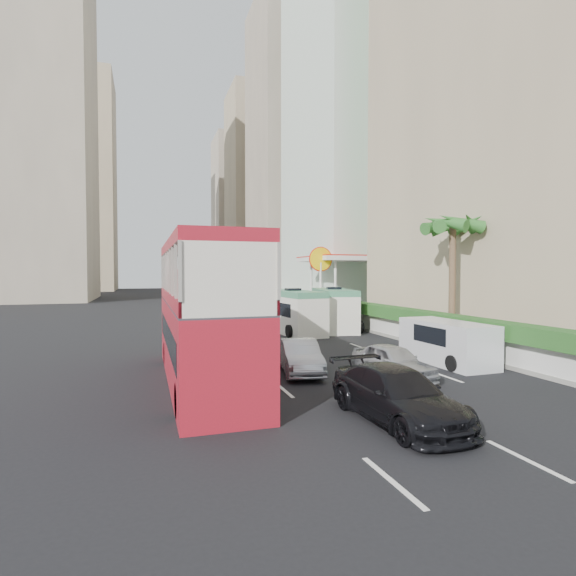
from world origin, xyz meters
name	(u,v)px	position (x,y,z in m)	size (l,w,h in m)	color
ground_plane	(353,370)	(0.00, 0.00, 0.00)	(200.00, 200.00, 0.00)	black
double_decker_bus	(203,312)	(-6.00, 0.00, 2.53)	(2.50, 11.00, 5.06)	#A81826
car_silver_lane_a	(300,373)	(-2.23, 0.19, 0.00)	(1.37, 3.92, 1.29)	#B4B6BB
car_silver_lane_b	(393,379)	(0.74, -1.77, 0.00)	(1.51, 3.75, 1.28)	#B4B6BB
car_black	(397,421)	(-1.67, -6.02, 0.00)	(1.96, 4.82, 1.40)	black
van_asset	(270,322)	(1.41, 17.81, 0.00)	(2.16, 4.69, 1.30)	silver
minibus_near	(293,312)	(1.20, 11.37, 1.38)	(2.07, 6.22, 2.76)	silver
minibus_far	(334,309)	(4.41, 12.08, 1.39)	(2.09, 6.28, 2.78)	silver
panel_van_near	(447,342)	(4.45, 0.01, 0.91)	(1.82, 4.54, 1.82)	silver
panel_van_far	(300,306)	(4.34, 19.06, 1.11)	(2.23, 5.57, 2.23)	silver
sidewalk	(324,311)	(9.00, 25.00, 0.09)	(6.00, 120.00, 0.18)	#99968C
kerb_wall	(346,316)	(6.20, 14.00, 0.68)	(0.30, 44.00, 1.00)	silver
hedge	(346,305)	(6.20, 14.00, 1.53)	(1.10, 44.00, 0.70)	#2D6626
palm_tree	(452,283)	(7.80, 4.00, 3.38)	(0.36, 0.36, 6.40)	brown
shell_station	(342,285)	(10.00, 23.00, 2.75)	(6.50, 8.00, 5.50)	silver
tower_stripe	(365,68)	(18.00, 34.00, 29.00)	(16.00, 18.00, 58.00)	white
tower_mid	(300,151)	(18.00, 58.00, 25.00)	(16.00, 16.00, 50.00)	tan
tower_far_a	(261,192)	(17.00, 82.00, 22.00)	(14.00, 14.00, 44.00)	tan
tower_far_b	(241,213)	(17.00, 104.00, 20.00)	(14.00, 14.00, 40.00)	tan
tower_left_a	(22,114)	(-24.00, 55.00, 26.00)	(18.00, 18.00, 52.00)	tan
tower_left_b	(75,184)	(-22.00, 90.00, 23.00)	(16.00, 16.00, 46.00)	tan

